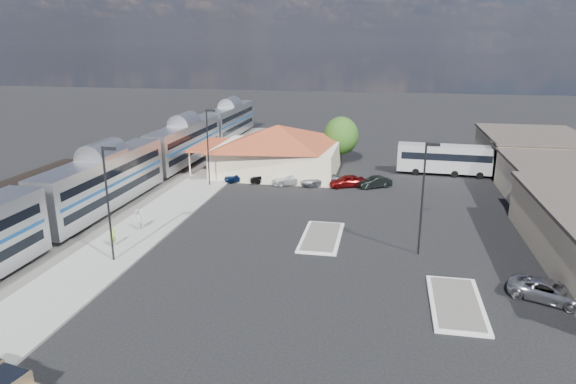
# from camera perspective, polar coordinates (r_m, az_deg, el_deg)

# --- Properties ---
(ground) EXTENTS (280.00, 280.00, 0.00)m
(ground) POSITION_cam_1_polar(r_m,az_deg,el_deg) (43.21, -1.90, -5.71)
(ground) COLOR black
(ground) RESTS_ON ground
(railbed) EXTENTS (16.00, 100.00, 0.12)m
(railbed) POSITION_cam_1_polar(r_m,az_deg,el_deg) (58.07, -20.70, -0.92)
(railbed) COLOR #4C4944
(railbed) RESTS_ON ground
(platform) EXTENTS (5.50, 92.00, 0.18)m
(platform) POSITION_cam_1_polar(r_m,az_deg,el_deg) (52.24, -13.37, -2.12)
(platform) COLOR gray
(platform) RESTS_ON ground
(passenger_train) EXTENTS (3.00, 104.00, 5.55)m
(passenger_train) POSITION_cam_1_polar(r_m,az_deg,el_deg) (53.72, -19.66, 0.96)
(passenger_train) COLOR silver
(passenger_train) RESTS_ON ground
(freight_cars) EXTENTS (2.80, 46.00, 4.00)m
(freight_cars) POSITION_cam_1_polar(r_m,az_deg,el_deg) (55.41, -26.13, -0.33)
(freight_cars) COLOR black
(freight_cars) RESTS_ON ground
(station_depot) EXTENTS (18.35, 12.24, 6.20)m
(station_depot) POSITION_cam_1_polar(r_m,az_deg,el_deg) (65.80, -1.18, 4.83)
(station_depot) COLOR beige
(station_depot) RESTS_ON ground
(traffic_island_south) EXTENTS (3.30, 7.50, 0.21)m
(traffic_island_south) POSITION_cam_1_polar(r_m,az_deg,el_deg) (44.36, 3.74, -5.00)
(traffic_island_south) COLOR silver
(traffic_island_south) RESTS_ON ground
(traffic_island_north) EXTENTS (3.30, 7.50, 0.21)m
(traffic_island_north) POSITION_cam_1_polar(r_m,az_deg,el_deg) (35.31, 18.20, -11.66)
(traffic_island_north) COLOR silver
(traffic_island_north) RESTS_ON ground
(lamp_plat_s) EXTENTS (1.08, 0.25, 9.00)m
(lamp_plat_s) POSITION_cam_1_polar(r_m,az_deg,el_deg) (40.07, -19.34, -0.35)
(lamp_plat_s) COLOR black
(lamp_plat_s) RESTS_ON ground
(lamp_plat_n) EXTENTS (1.08, 0.25, 9.00)m
(lamp_plat_n) POSITION_cam_1_polar(r_m,az_deg,el_deg) (59.53, -8.83, 5.59)
(lamp_plat_n) COLOR black
(lamp_plat_n) RESTS_ON ground
(lamp_lot) EXTENTS (1.08, 0.25, 9.00)m
(lamp_lot) POSITION_cam_1_polar(r_m,az_deg,el_deg) (40.65, 14.90, 0.26)
(lamp_lot) COLOR black
(lamp_lot) RESTS_ON ground
(tree_depot) EXTENTS (4.71, 4.71, 6.63)m
(tree_depot) POSITION_cam_1_polar(r_m,az_deg,el_deg) (70.37, 5.91, 6.23)
(tree_depot) COLOR #382314
(tree_depot) RESTS_ON ground
(suv) EXTENTS (5.44, 4.11, 1.37)m
(suv) POSITION_cam_1_polar(r_m,az_deg,el_deg) (37.83, 27.03, -9.78)
(suv) COLOR #9B9CA2
(suv) RESTS_ON ground
(coach_bus) EXTENTS (11.96, 3.22, 3.80)m
(coach_bus) POSITION_cam_1_polar(r_m,az_deg,el_deg) (67.84, 17.11, 3.64)
(coach_bus) COLOR silver
(coach_bus) RESTS_ON ground
(person_a) EXTENTS (0.60, 0.73, 1.73)m
(person_a) POSITION_cam_1_polar(r_m,az_deg,el_deg) (44.17, -18.91, -4.68)
(person_a) COLOR #B7D342
(person_a) RESTS_ON platform
(person_b) EXTENTS (0.88, 1.04, 1.89)m
(person_b) POSITION_cam_1_polar(r_m,az_deg,el_deg) (47.28, -16.40, -2.97)
(person_b) COLOR white
(person_b) RESTS_ON platform
(parked_car_a) EXTENTS (4.31, 3.13, 1.36)m
(parked_car_a) POSITION_cam_1_polar(r_m,az_deg,el_deg) (62.18, -5.31, 1.77)
(parked_car_a) COLOR #0E1F47
(parked_car_a) RESTS_ON ground
(parked_car_b) EXTENTS (4.44, 3.20, 1.39)m
(parked_car_b) POSITION_cam_1_polar(r_m,az_deg,el_deg) (61.66, -2.37, 1.71)
(parked_car_b) COLOR black
(parked_car_b) RESTS_ON ground
(parked_car_c) EXTENTS (5.48, 3.91, 1.47)m
(parked_car_c) POSITION_cam_1_polar(r_m,az_deg,el_deg) (60.72, 0.51, 1.54)
(parked_car_c) COLOR white
(parked_car_c) RESTS_ON ground
(parked_car_d) EXTENTS (5.35, 4.35, 1.35)m
(parked_car_d) POSITION_cam_1_polar(r_m,az_deg,el_deg) (60.55, 3.54, 1.41)
(parked_car_d) COLOR gray
(parked_car_d) RESTS_ON ground
(parked_car_e) EXTENTS (4.57, 3.27, 1.44)m
(parked_car_e) POSITION_cam_1_polar(r_m,az_deg,el_deg) (59.94, 6.53, 1.22)
(parked_car_e) COLOR maroon
(parked_car_e) RESTS_ON ground
(parked_car_f) EXTENTS (4.13, 3.19, 1.31)m
(parked_car_f) POSITION_cam_1_polar(r_m,az_deg,el_deg) (60.11, 9.60, 1.07)
(parked_car_f) COLOR black
(parked_car_f) RESTS_ON ground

